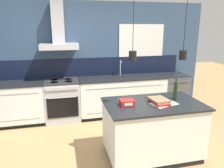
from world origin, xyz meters
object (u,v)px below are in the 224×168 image
(dishwasher, at_px, (172,92))
(bottle_on_island, at_px, (175,90))
(red_supply_box, at_px, (127,103))
(oven_range, at_px, (63,100))
(book_stack, at_px, (159,101))

(dishwasher, relative_size, bottle_on_island, 2.63)
(bottle_on_island, relative_size, red_supply_box, 1.68)
(bottle_on_island, bearing_deg, oven_range, 136.27)
(book_stack, bearing_deg, red_supply_box, 176.92)
(oven_range, relative_size, book_stack, 2.50)
(bottle_on_island, bearing_deg, dishwasher, 61.89)
(oven_range, relative_size, dishwasher, 1.00)
(dishwasher, bearing_deg, book_stack, -124.30)
(red_supply_box, bearing_deg, bottle_on_island, 5.99)
(book_stack, relative_size, red_supply_box, 1.76)
(bottle_on_island, xyz_separation_m, red_supply_box, (-0.84, -0.09, -0.10))
(oven_range, distance_m, book_stack, 2.37)
(oven_range, distance_m, red_supply_box, 2.08)
(oven_range, relative_size, bottle_on_island, 2.63)
(bottle_on_island, height_order, red_supply_box, bottle_on_island)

